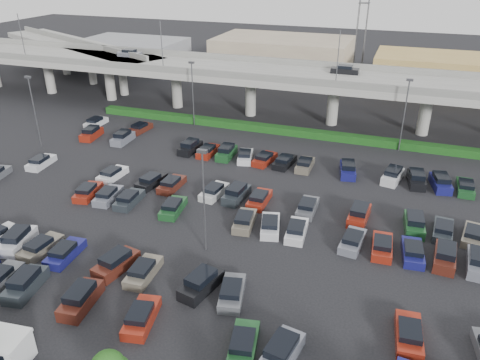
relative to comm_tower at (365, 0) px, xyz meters
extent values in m
plane|color=black|center=(-4.00, -74.00, -15.61)|extent=(280.00, 280.00, 0.00)
cube|color=gray|center=(-4.00, -42.00, -8.36)|extent=(150.00, 13.00, 1.10)
cube|color=slate|center=(-4.00, -48.25, -7.31)|extent=(150.00, 0.50, 1.00)
cube|color=slate|center=(-4.00, -35.75, -7.31)|extent=(150.00, 0.50, 1.00)
cylinder|color=gray|center=(-55.00, -42.00, -12.26)|extent=(1.80, 1.80, 6.70)
cube|color=slate|center=(-55.00, -42.00, -9.11)|extent=(2.60, 9.75, 0.50)
cylinder|color=gray|center=(-41.00, -42.00, -12.26)|extent=(1.80, 1.80, 6.70)
cube|color=slate|center=(-41.00, -42.00, -9.11)|extent=(2.60, 9.75, 0.50)
cylinder|color=gray|center=(-27.00, -42.00, -12.26)|extent=(1.80, 1.80, 6.70)
cube|color=slate|center=(-27.00, -42.00, -9.11)|extent=(2.60, 9.75, 0.50)
cylinder|color=gray|center=(-13.00, -42.00, -12.26)|extent=(1.80, 1.80, 6.70)
cube|color=slate|center=(-13.00, -42.00, -9.11)|extent=(2.60, 9.75, 0.50)
cylinder|color=gray|center=(1.00, -42.00, -12.26)|extent=(1.80, 1.80, 6.70)
cube|color=slate|center=(1.00, -42.00, -9.11)|extent=(2.60, 9.75, 0.50)
cylinder|color=gray|center=(15.00, -42.00, -12.26)|extent=(1.80, 1.80, 6.70)
cube|color=slate|center=(15.00, -42.00, -9.11)|extent=(2.60, 9.75, 0.50)
cube|color=slate|center=(-38.00, -39.00, -7.40)|extent=(4.40, 1.82, 0.82)
cube|color=black|center=(-38.00, -39.00, -6.77)|extent=(2.30, 1.60, 0.50)
cube|color=black|center=(2.00, -39.00, -7.40)|extent=(4.40, 1.82, 0.82)
cube|color=black|center=(2.00, -39.00, -6.77)|extent=(2.30, 1.60, 0.50)
cylinder|color=#494A4E|center=(-54.00, -48.10, -3.81)|extent=(0.14, 0.14, 8.00)
cylinder|color=#494A4E|center=(-26.00, -48.10, -3.81)|extent=(0.14, 0.14, 8.00)
cylinder|color=#494A4E|center=(2.00, -48.10, -3.81)|extent=(0.14, 0.14, 8.00)
cube|color=gray|center=(-56.00, -31.00, -8.36)|extent=(50.93, 30.13, 1.10)
cube|color=slate|center=(-56.00, -31.00, -7.31)|extent=(47.34, 22.43, 1.00)
cylinder|color=gray|center=(-73.22, -22.97, -12.26)|extent=(1.60, 1.60, 6.70)
cylinder|color=gray|center=(-62.34, -28.04, -12.26)|extent=(1.60, 1.60, 6.70)
cylinder|color=gray|center=(-51.47, -33.11, -12.26)|extent=(1.60, 1.60, 6.70)
cylinder|color=gray|center=(-40.59, -38.18, -12.26)|extent=(1.60, 1.60, 6.70)
cube|color=#113A11|center=(-4.00, -49.00, -15.06)|extent=(66.00, 1.60, 1.10)
cube|color=#53545A|center=(-18.50, -92.50, -15.20)|extent=(2.27, 4.57, 0.82)
cube|color=#262C31|center=(-15.75, -92.50, -15.09)|extent=(2.51, 4.64, 1.05)
cube|color=black|center=(-15.75, -92.50, -14.27)|extent=(2.00, 2.83, 0.65)
cube|color=#4F1E15|center=(-10.25, -92.50, -15.09)|extent=(2.32, 4.58, 1.05)
cube|color=black|center=(-10.25, -92.50, -14.27)|extent=(1.89, 2.77, 0.65)
cube|color=maroon|center=(-4.75, -92.50, -15.20)|extent=(2.63, 4.67, 0.82)
cube|color=black|center=(-4.75, -92.70, -14.57)|extent=(2.01, 2.57, 0.50)
cube|color=#1B4D23|center=(3.50, -92.50, -15.20)|extent=(2.60, 4.66, 0.82)
cube|color=black|center=(3.50, -92.70, -14.57)|extent=(2.00, 2.55, 0.50)
cube|color=slate|center=(6.25, -92.50, -15.09)|extent=(2.55, 4.65, 1.05)
cube|color=black|center=(6.25, -92.50, -14.27)|extent=(2.03, 2.84, 0.65)
cube|color=silver|center=(-21.25, -87.50, -15.09)|extent=(2.73, 4.69, 1.05)
cube|color=black|center=(-21.25, -87.50, -14.27)|extent=(2.13, 2.89, 0.65)
cube|color=#686051|center=(-18.50, -87.50, -15.20)|extent=(2.12, 4.51, 0.82)
cube|color=black|center=(-18.50, -87.70, -14.57)|extent=(1.75, 2.40, 0.50)
cube|color=navy|center=(-15.75, -87.50, -15.20)|extent=(2.16, 4.53, 0.82)
cube|color=black|center=(-15.75, -87.70, -14.57)|extent=(1.78, 2.42, 0.50)
cube|color=#4F1E15|center=(-10.25, -87.50, -15.09)|extent=(2.65, 4.67, 1.05)
cube|color=black|center=(-10.25, -87.50, -14.27)|extent=(2.08, 2.86, 0.65)
cube|color=#686051|center=(-7.50, -87.50, -15.20)|extent=(2.09, 4.51, 0.82)
cube|color=black|center=(-7.50, -87.70, -14.57)|extent=(1.74, 2.40, 0.50)
cube|color=black|center=(-2.00, -87.50, -15.09)|extent=(2.73, 4.69, 1.05)
cube|color=black|center=(-2.00, -87.50, -14.27)|extent=(2.13, 2.89, 0.65)
cube|color=#53545A|center=(0.75, -87.50, -15.20)|extent=(2.75, 4.69, 0.82)
cube|color=black|center=(0.75, -87.70, -14.57)|extent=(2.07, 2.60, 0.50)
cube|color=maroon|center=(14.50, -87.50, -15.20)|extent=(2.16, 4.53, 0.82)
cube|color=black|center=(14.50, -87.70, -14.57)|extent=(1.78, 2.42, 0.50)
cube|color=maroon|center=(-21.25, -76.50, -15.20)|extent=(2.58, 4.65, 0.82)
cube|color=black|center=(-21.25, -76.70, -14.57)|extent=(1.99, 2.55, 0.50)
cube|color=slate|center=(-18.50, -76.50, -15.20)|extent=(2.32, 4.58, 0.82)
cube|color=black|center=(-18.50, -76.70, -14.57)|extent=(1.86, 2.47, 0.50)
cube|color=#262C31|center=(-15.75, -76.50, -15.20)|extent=(2.07, 4.50, 0.82)
cube|color=black|center=(-15.75, -76.70, -14.57)|extent=(1.73, 2.39, 0.50)
cube|color=#1B4D23|center=(-10.25, -76.50, -15.20)|extent=(2.33, 4.58, 0.82)
cube|color=black|center=(-10.25, -76.70, -14.57)|extent=(1.86, 2.47, 0.50)
cube|color=#686051|center=(-2.00, -76.50, -15.20)|extent=(2.37, 4.60, 0.82)
cube|color=black|center=(-2.00, -76.70, -14.57)|extent=(1.88, 2.49, 0.50)
cube|color=silver|center=(0.75, -76.50, -15.20)|extent=(2.84, 4.71, 0.82)
cube|color=black|center=(0.75, -76.69, -14.57)|extent=(2.11, 2.62, 0.50)
cube|color=silver|center=(3.50, -76.50, -15.20)|extent=(2.16, 4.53, 0.82)
cube|color=black|center=(3.50, -76.70, -14.57)|extent=(1.78, 2.42, 0.50)
cube|color=slate|center=(9.00, -76.50, -15.20)|extent=(2.27, 4.57, 0.82)
cube|color=black|center=(9.00, -76.70, -14.57)|extent=(1.84, 2.46, 0.50)
cube|color=maroon|center=(11.75, -76.50, -15.20)|extent=(2.05, 4.49, 0.82)
cube|color=black|center=(11.75, -76.70, -14.57)|extent=(1.72, 2.38, 0.50)
cube|color=navy|center=(14.50, -76.50, -15.20)|extent=(2.24, 4.56, 0.82)
cube|color=black|center=(14.50, -76.70, -14.57)|extent=(1.82, 2.44, 0.50)
cube|color=#4F1E15|center=(17.25, -76.50, -15.09)|extent=(2.14, 4.52, 1.05)
cube|color=black|center=(17.25, -76.50, -14.27)|extent=(1.79, 2.71, 0.65)
cube|color=slate|center=(20.00, -76.50, -15.09)|extent=(2.09, 4.51, 1.05)
cube|color=black|center=(20.00, -76.50, -14.27)|extent=(1.76, 2.70, 0.65)
cube|color=silver|center=(-32.25, -71.50, -15.20)|extent=(2.23, 4.55, 0.82)
cube|color=black|center=(-32.25, -71.70, -14.57)|extent=(1.82, 2.44, 0.50)
cube|color=white|center=(-21.25, -71.50, -15.20)|extent=(2.05, 4.49, 0.82)
cube|color=black|center=(-21.25, -71.70, -14.57)|extent=(1.72, 2.38, 0.50)
cube|color=black|center=(-15.75, -71.50, -15.20)|extent=(2.40, 4.61, 0.82)
cube|color=black|center=(-15.75, -71.70, -14.57)|extent=(1.90, 2.50, 0.50)
cube|color=#4F1E15|center=(-13.00, -71.50, -15.20)|extent=(1.87, 4.42, 0.82)
cube|color=black|center=(-13.00, -71.70, -14.57)|extent=(1.63, 2.32, 0.50)
cube|color=silver|center=(-7.50, -71.50, -15.20)|extent=(2.30, 4.58, 0.82)
cube|color=black|center=(-7.50, -71.70, -14.57)|extent=(1.85, 2.46, 0.50)
cube|color=#262C31|center=(-4.75, -71.50, -15.09)|extent=(2.19, 4.54, 1.05)
cube|color=black|center=(-4.75, -71.50, -14.27)|extent=(1.82, 2.73, 0.65)
cube|color=maroon|center=(-2.00, -71.50, -15.20)|extent=(1.83, 4.41, 0.82)
cube|color=black|center=(-2.00, -71.70, -14.57)|extent=(1.61, 2.30, 0.50)
cube|color=#53545A|center=(3.50, -71.50, -15.20)|extent=(1.87, 4.42, 0.82)
cube|color=black|center=(3.50, -71.70, -14.57)|extent=(1.63, 2.32, 0.50)
cube|color=maroon|center=(9.00, -71.50, -15.09)|extent=(2.12, 4.51, 1.05)
cube|color=black|center=(9.00, -71.50, -14.27)|extent=(1.78, 2.70, 0.65)
cube|color=#1B4D23|center=(14.50, -71.50, -15.09)|extent=(2.20, 4.54, 1.05)
cube|color=black|center=(14.50, -71.50, -14.27)|extent=(1.82, 2.73, 0.65)
cube|color=#262C31|center=(17.25, -71.50, -15.20)|extent=(2.13, 4.52, 0.82)
cube|color=black|center=(17.25, -71.70, -14.57)|extent=(1.76, 2.41, 0.50)
cube|color=#686051|center=(20.00, -71.50, -15.20)|extent=(2.56, 4.65, 0.82)
cube|color=black|center=(20.00, -71.70, -14.57)|extent=(1.98, 2.54, 0.50)
cube|color=maroon|center=(-32.25, -60.50, -15.09)|extent=(2.41, 4.61, 1.05)
cube|color=black|center=(-32.25, -60.50, -14.27)|extent=(1.94, 2.80, 0.65)
cube|color=slate|center=(-26.75, -60.50, -15.09)|extent=(2.07, 4.50, 1.05)
cube|color=black|center=(-26.75, -60.50, -14.27)|extent=(1.75, 2.69, 0.65)
cube|color=black|center=(-15.75, -60.50, -15.09)|extent=(2.10, 4.51, 1.05)
cube|color=black|center=(-15.75, -60.50, -14.27)|extent=(1.76, 2.70, 0.65)
cube|color=maroon|center=(-13.00, -60.50, -15.20)|extent=(1.90, 4.43, 0.82)
cube|color=black|center=(-13.00, -60.70, -14.57)|extent=(1.64, 2.33, 0.50)
cube|color=#1B4D23|center=(-10.25, -60.50, -15.09)|extent=(1.99, 4.47, 1.05)
cube|color=black|center=(-10.25, -60.50, -14.27)|extent=(1.70, 2.66, 0.65)
cube|color=white|center=(-7.50, -60.50, -15.20)|extent=(2.82, 4.71, 0.82)
cube|color=black|center=(-7.50, -60.69, -14.57)|extent=(2.10, 2.62, 0.50)
cube|color=maroon|center=(-4.75, -60.50, -15.20)|extent=(2.51, 4.64, 0.82)
cube|color=black|center=(-4.75, -60.70, -14.57)|extent=(1.95, 2.53, 0.50)
cube|color=black|center=(-2.00, -60.50, -15.20)|extent=(2.41, 4.61, 0.82)
cube|color=black|center=(-2.00, -60.70, -14.57)|extent=(1.90, 2.50, 0.50)
cube|color=#686051|center=(0.75, -60.50, -15.20)|extent=(1.86, 4.42, 0.82)
cube|color=black|center=(0.75, -60.70, -14.57)|extent=(1.62, 2.32, 0.50)
cube|color=navy|center=(6.25, -60.50, -15.09)|extent=(2.61, 4.66, 1.05)
cube|color=black|center=(6.25, -60.50, -14.27)|extent=(2.06, 2.85, 0.65)
cube|color=white|center=(11.75, -60.50, -15.09)|extent=(2.68, 4.68, 1.05)
cube|color=black|center=(11.75, -60.50, -14.27)|extent=(2.10, 2.87, 0.65)
cube|color=black|center=(14.50, -60.50, -15.09)|extent=(2.40, 4.61, 1.05)
cube|color=black|center=(14.50, -60.50, -14.27)|extent=(1.94, 2.79, 0.65)
cube|color=navy|center=(17.25, -60.50, -15.09)|extent=(2.69, 4.68, 1.05)
cube|color=black|center=(17.25, -60.50, -14.27)|extent=(2.10, 2.87, 0.65)
cube|color=#1B4D23|center=(20.00, -60.50, -15.20)|extent=(1.85, 4.41, 0.82)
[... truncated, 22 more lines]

